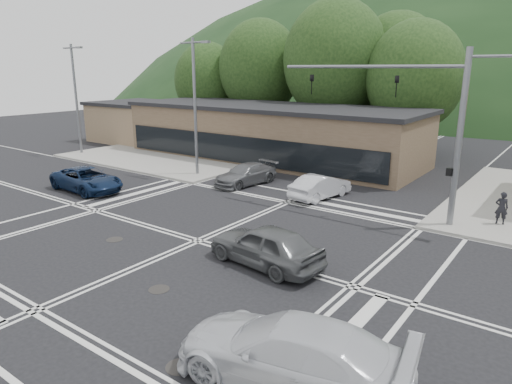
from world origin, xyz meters
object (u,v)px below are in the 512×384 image
Objects in this scene: car_blue_west at (87,179)px; car_northbound at (246,174)px; car_queue_a at (320,186)px; car_queue_b at (396,160)px; car_grey_center at (266,245)px; car_silver_east at (290,352)px; pedestrian at (502,208)px.

car_blue_west reaches higher than car_northbound.
car_queue_a is 9.51m from car_queue_b.
car_queue_a is 0.91× the size of car_northbound.
car_grey_center is 0.98× the size of car_queue_b.
car_blue_west is at bearing 51.09° from car_queue_b.
car_queue_b is at bearing 65.49° from car_northbound.
car_blue_west is 13.87m from car_queue_a.
car_silver_east is at bearing 103.90° from car_queue_b.
car_blue_west is 22.40m from pedestrian.
car_queue_a is 9.09m from pedestrian.
car_blue_west is at bearing -125.67° from car_northbound.
car_grey_center reaches higher than car_northbound.
car_grey_center is at bearing -40.23° from car_northbound.
car_silver_east reaches higher than car_northbound.
car_grey_center is at bearing -96.83° from car_blue_west.
car_queue_a is 2.67× the size of pedestrian.
pedestrian is (6.32, 9.91, 0.13)m from car_grey_center.
car_grey_center is at bearing 43.22° from pedestrian.
pedestrian is at bearing 132.20° from car_queue_b.
pedestrian reaches higher than car_northbound.
car_blue_west is 15.00m from car_grey_center.
car_northbound is 14.39m from pedestrian.
car_blue_west is at bearing 39.10° from car_queue_a.
car_silver_east is at bearing -40.56° from car_northbound.
car_silver_east is (19.06, -7.53, 0.11)m from car_blue_west.
car_silver_east is 3.65× the size of pedestrian.
car_silver_east is 15.99m from car_queue_a.
car_grey_center is at bearing -149.75° from car_silver_east.
pedestrian is at bearing -166.70° from car_queue_a.
car_grey_center is 6.63m from car_silver_east.
car_queue_b is 11.33m from car_northbound.
car_grey_center is 1.03× the size of car_northbound.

